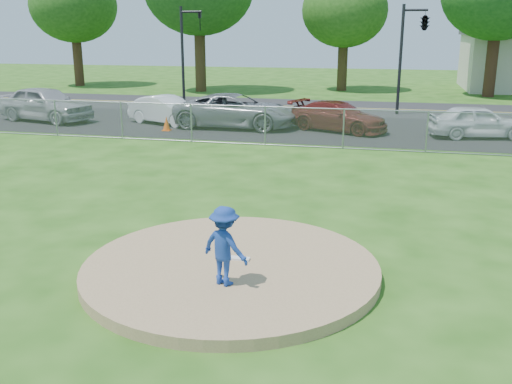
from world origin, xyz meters
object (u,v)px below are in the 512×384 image
Objects in this scene: pitcher at (225,246)px; parked_car_gray at (235,111)px; traffic_signal_left at (186,48)px; parked_car_darkred at (338,116)px; traffic_signal_center at (422,24)px; traffic_cone at (167,123)px; parked_car_pearl at (478,121)px; parked_car_silver at (46,104)px; parked_car_white at (167,110)px.

pitcher is 17.22m from parked_car_gray.
traffic_signal_left is 11.36m from parked_car_darkred.
traffic_signal_center reaches higher than traffic_cone.
traffic_cone is 0.16× the size of parked_car_pearl.
traffic_signal_left is 1.26× the size of parked_car_darkred.
parked_car_pearl is (14.98, -6.40, -2.68)m from traffic_signal_left.
parked_car_silver is 6.14m from parked_car_white.
traffic_signal_left is 1.42× the size of parked_car_pearl.
traffic_signal_left reaches higher than parked_car_white.
parked_car_pearl is at bearing -75.42° from parked_car_silver.
parked_car_gray is (-4.37, 16.65, -0.10)m from pitcher.
parked_car_gray is at bearing 29.03° from traffic_cone.
parked_car_darkred is (7.42, 1.66, 0.32)m from traffic_cone.
parked_car_darkred is 1.12× the size of parked_car_pearl.
traffic_signal_center is at bearing -52.21° from parked_car_gray.
traffic_signal_left is 1.40× the size of parked_car_white.
parked_car_gray is 1.40× the size of parked_car_pearl.
traffic_signal_left is at bearing 55.65° from parked_car_pearl.
traffic_signal_left is 12.79m from traffic_signal_center.
pitcher is 0.27× the size of parked_car_silver.
traffic_signal_left is 8.59× the size of traffic_cone.
pitcher is 16.79m from parked_car_darkred.
parked_car_pearl is at bearing -68.85° from parked_car_white.
parked_car_darkred is at bearing -74.11° from parked_car_silver.
parked_car_white is (1.10, -5.96, -2.69)m from traffic_signal_left.
parked_car_silver is 9.56m from parked_car_gray.
traffic_cone is at bearing -135.94° from parked_car_white.
parked_car_silver is (-13.93, 16.43, -0.02)m from pitcher.
parked_car_white is (6.12, 0.48, -0.19)m from parked_car_silver.
traffic_cone is at bearing 125.77° from parked_car_darkred.
traffic_signal_center reaches higher than pitcher.
traffic_signal_left and traffic_signal_center have the same top height.
parked_car_pearl reaches higher than traffic_cone.
pitcher is 17.55m from parked_car_pearl.
parked_car_gray is at bearing -142.84° from traffic_signal_center.
traffic_cone is 0.12× the size of parked_car_gray.
pitcher is at bearing 148.52° from parked_car_pearl.
traffic_cone is 0.15× the size of parked_car_darkred.
traffic_signal_center is 13.65m from parked_car_white.
parked_car_gray is (3.44, -0.25, 0.11)m from parked_car_white.
traffic_signal_left is 1.00× the size of traffic_signal_center.
parked_car_pearl is at bearing -87.31° from pitcher.
parked_car_white is 13.89m from parked_car_pearl.
traffic_signal_left is at bearing 79.75° from parked_car_darkred.
parked_car_silver reaches higher than parked_car_gray.
parked_car_white is at bearing -79.55° from traffic_signal_left.
traffic_signal_left is 24.66m from pitcher.
traffic_signal_center is 19.25m from parked_car_silver.
parked_car_pearl is (20.00, 0.04, -0.17)m from parked_car_silver.
parked_car_silver reaches higher than pitcher.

